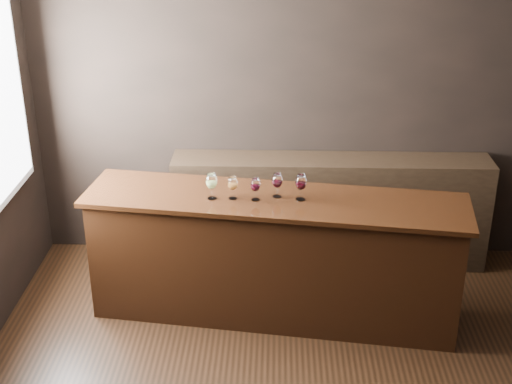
{
  "coord_description": "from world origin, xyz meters",
  "views": [
    {
      "loc": [
        -0.31,
        -3.86,
        3.38
      ],
      "look_at": [
        -0.46,
        1.13,
        1.1
      ],
      "focal_mm": 50.0,
      "sensor_mm": 36.0,
      "label": 1
    }
  ],
  "objects_px": {
    "back_bar_shelf": "(329,211)",
    "glass_red_b": "(277,181)",
    "bar_counter": "(274,259)",
    "glass_amber": "(233,184)",
    "glass_red_a": "(255,185)",
    "glass_white": "(211,182)",
    "glass_red_c": "(301,183)"
  },
  "relations": [
    {
      "from": "back_bar_shelf",
      "to": "glass_amber",
      "type": "bearing_deg",
      "value": -132.21
    },
    {
      "from": "glass_amber",
      "to": "glass_red_b",
      "type": "xyz_separation_m",
      "value": [
        0.34,
        0.04,
        0.01
      ]
    },
    {
      "from": "back_bar_shelf",
      "to": "glass_white",
      "type": "bearing_deg",
      "value": -137.14
    },
    {
      "from": "glass_white",
      "to": "glass_red_b",
      "type": "height_order",
      "value": "glass_white"
    },
    {
      "from": "glass_red_a",
      "to": "glass_red_b",
      "type": "relative_size",
      "value": 0.93
    },
    {
      "from": "glass_red_a",
      "to": "glass_white",
      "type": "bearing_deg",
      "value": 177.81
    },
    {
      "from": "glass_amber",
      "to": "glass_red_a",
      "type": "relative_size",
      "value": 1.01
    },
    {
      "from": "back_bar_shelf",
      "to": "glass_red_a",
      "type": "distance_m",
      "value": 1.31
    },
    {
      "from": "glass_amber",
      "to": "glass_red_a",
      "type": "xyz_separation_m",
      "value": [
        0.18,
        -0.02,
        -0.0
      ]
    },
    {
      "from": "bar_counter",
      "to": "glass_amber",
      "type": "distance_m",
      "value": 0.74
    },
    {
      "from": "glass_amber",
      "to": "glass_red_b",
      "type": "relative_size",
      "value": 0.93
    },
    {
      "from": "glass_amber",
      "to": "glass_red_c",
      "type": "height_order",
      "value": "glass_red_c"
    },
    {
      "from": "glass_red_a",
      "to": "glass_red_c",
      "type": "height_order",
      "value": "glass_red_c"
    },
    {
      "from": "glass_white",
      "to": "glass_amber",
      "type": "xyz_separation_m",
      "value": [
        0.16,
        0.0,
        -0.02
      ]
    },
    {
      "from": "glass_amber",
      "to": "glass_red_b",
      "type": "height_order",
      "value": "glass_red_b"
    },
    {
      "from": "glass_red_a",
      "to": "glass_red_c",
      "type": "xyz_separation_m",
      "value": [
        0.35,
        0.01,
        0.02
      ]
    },
    {
      "from": "back_bar_shelf",
      "to": "glass_red_b",
      "type": "xyz_separation_m",
      "value": [
        -0.49,
        -0.87,
        0.67
      ]
    },
    {
      "from": "glass_red_a",
      "to": "back_bar_shelf",
      "type": "bearing_deg",
      "value": 55.0
    },
    {
      "from": "bar_counter",
      "to": "glass_red_a",
      "type": "relative_size",
      "value": 16.02
    },
    {
      "from": "glass_red_a",
      "to": "bar_counter",
      "type": "bearing_deg",
      "value": 12.77
    },
    {
      "from": "glass_red_a",
      "to": "glass_amber",
      "type": "bearing_deg",
      "value": 174.22
    },
    {
      "from": "back_bar_shelf",
      "to": "glass_red_b",
      "type": "height_order",
      "value": "glass_red_b"
    },
    {
      "from": "back_bar_shelf",
      "to": "glass_red_a",
      "type": "xyz_separation_m",
      "value": [
        -0.65,
        -0.93,
        0.66
      ]
    },
    {
      "from": "glass_white",
      "to": "glass_red_c",
      "type": "relative_size",
      "value": 0.99
    },
    {
      "from": "glass_amber",
      "to": "back_bar_shelf",
      "type": "bearing_deg",
      "value": 47.79
    },
    {
      "from": "glass_white",
      "to": "glass_red_c",
      "type": "distance_m",
      "value": 0.68
    },
    {
      "from": "glass_white",
      "to": "glass_amber",
      "type": "distance_m",
      "value": 0.16
    },
    {
      "from": "glass_red_c",
      "to": "glass_white",
      "type": "bearing_deg",
      "value": -179.92
    },
    {
      "from": "bar_counter",
      "to": "glass_white",
      "type": "distance_m",
      "value": 0.84
    },
    {
      "from": "glass_red_c",
      "to": "glass_red_a",
      "type": "bearing_deg",
      "value": -177.72
    },
    {
      "from": "bar_counter",
      "to": "glass_red_c",
      "type": "height_order",
      "value": "glass_red_c"
    },
    {
      "from": "bar_counter",
      "to": "glass_red_b",
      "type": "relative_size",
      "value": 14.87
    }
  ]
}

